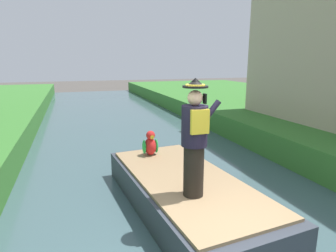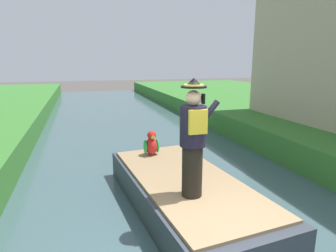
# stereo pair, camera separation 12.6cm
# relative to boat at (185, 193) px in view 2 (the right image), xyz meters

# --- Properties ---
(boat) EXTENTS (2.19, 4.35, 0.61)m
(boat) POSITION_rel_boat_xyz_m (0.00, 0.00, 0.00)
(boat) COLOR #333842
(boat) RESTS_ON canal_water
(person_pirate) EXTENTS (0.61, 0.42, 1.85)m
(person_pirate) POSITION_rel_boat_xyz_m (-0.15, -0.71, 1.23)
(person_pirate) COLOR black
(person_pirate) RESTS_ON boat
(parrot_plush) EXTENTS (0.36, 0.35, 0.57)m
(parrot_plush) POSITION_rel_boat_xyz_m (-0.27, 1.45, 0.55)
(parrot_plush) COLOR red
(parrot_plush) RESTS_ON boat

